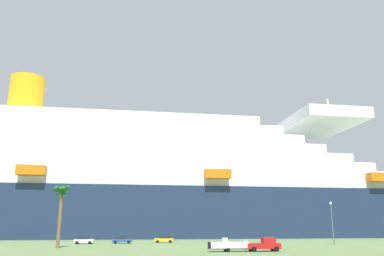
# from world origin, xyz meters

# --- Properties ---
(ground_plane) EXTENTS (600.00, 600.00, 0.00)m
(ground_plane) POSITION_xyz_m (0.00, 30.00, 0.00)
(ground_plane) COLOR #567042
(cruise_ship) EXTENTS (278.37, 38.47, 59.09)m
(cruise_ship) POSITION_xyz_m (-9.13, 55.81, 16.39)
(cruise_ship) COLOR #1E2D4C
(cruise_ship) RESTS_ON ground_plane
(pickup_truck) EXTENTS (5.61, 2.30, 2.20)m
(pickup_truck) POSITION_xyz_m (14.83, -14.52, 1.04)
(pickup_truck) COLOR red
(pickup_truck) RESTS_ON ground_plane
(small_boat_on_trailer) EXTENTS (8.30, 2.04, 2.15)m
(small_boat_on_trailer) POSITION_xyz_m (9.50, -14.54, 0.96)
(small_boat_on_trailer) COLOR #595960
(small_boat_on_trailer) RESTS_ON ground_plane
(palm_tree) EXTENTS (3.41, 3.48, 11.59)m
(palm_tree) POSITION_xyz_m (-20.20, -0.44, 8.98)
(palm_tree) COLOR brown
(palm_tree) RESTS_ON ground_plane
(street_lamp) EXTENTS (0.56, 0.56, 9.07)m
(street_lamp) POSITION_xyz_m (36.49, 3.82, 5.81)
(street_lamp) COLOR slate
(street_lamp) RESTS_ON ground_plane
(parked_car_blue_suv) EXTENTS (4.58, 2.06, 1.58)m
(parked_car_blue_suv) POSITION_xyz_m (-8.99, 15.95, 0.83)
(parked_car_blue_suv) COLOR #264C99
(parked_car_blue_suv) RESTS_ON ground_plane
(parked_car_white_van) EXTENTS (4.35, 2.28, 1.58)m
(parked_car_white_van) POSITION_xyz_m (-17.40, 15.10, 0.83)
(parked_car_white_van) COLOR white
(parked_car_white_van) RESTS_ON ground_plane
(parked_car_yellow_taxi) EXTENTS (4.70, 2.43, 1.58)m
(parked_car_yellow_taxi) POSITION_xyz_m (0.94, 18.62, 0.83)
(parked_car_yellow_taxi) COLOR yellow
(parked_car_yellow_taxi) RESTS_ON ground_plane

